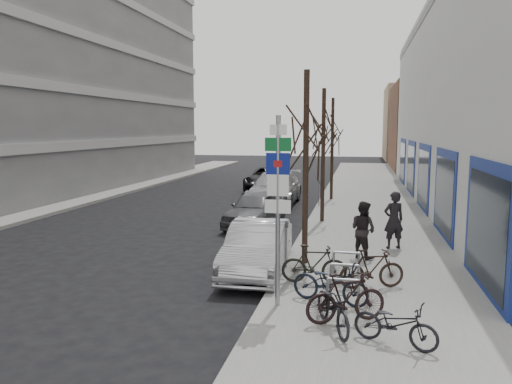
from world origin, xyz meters
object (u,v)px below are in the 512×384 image
at_px(highway_sign_pole, 278,199).
at_px(bike_near_left, 333,303).
at_px(pedestrian_far, 363,229).
at_px(parked_car_mid, 256,209).
at_px(bike_far_curb, 396,320).
at_px(parked_car_back, 275,189).
at_px(bike_near_right, 346,297).
at_px(lane_car, 268,178).
at_px(tree_near, 306,122).
at_px(meter_back, 319,190).
at_px(tree_mid, 324,124).
at_px(bike_mid_inner, 314,264).
at_px(bike_rack, 345,278).
at_px(bike_far_inner, 372,268).
at_px(meter_front, 286,239).
at_px(bike_mid_curb, 330,279).
at_px(pedestrian_near, 394,220).
at_px(tree_far, 333,125).
at_px(parked_car_front, 257,248).
at_px(meter_mid, 307,208).

bearing_deg(highway_sign_pole, bike_near_left, -40.43).
bearing_deg(pedestrian_far, parked_car_mid, -8.29).
relative_size(bike_far_curb, parked_car_back, 0.27).
bearing_deg(bike_near_right, lane_car, -11.46).
distance_m(tree_near, meter_back, 10.98).
xyz_separation_m(bike_near_left, bike_near_right, (0.22, 0.37, -0.00)).
height_order(tree_mid, lane_car, tree_mid).
distance_m(tree_near, bike_mid_inner, 3.94).
bearing_deg(bike_mid_inner, bike_near_left, -172.34).
distance_m(bike_rack, parked_car_mid, 9.29).
bearing_deg(bike_far_curb, highway_sign_pole, 78.36).
relative_size(meter_back, bike_mid_inner, 0.79).
xyz_separation_m(meter_back, parked_car_mid, (-2.14, -4.91, -0.21)).
xyz_separation_m(bike_far_inner, parked_car_mid, (-4.40, 7.52, 0.08)).
bearing_deg(pedestrian_far, meter_front, 74.29).
bearing_deg(bike_mid_curb, highway_sign_pole, 125.69).
bearing_deg(pedestrian_near, tree_mid, -80.64).
distance_m(parked_car_back, lane_car, 6.11).
distance_m(bike_near_right, parked_car_back, 16.15).
xyz_separation_m(tree_far, parked_car_front, (-1.20, -13.80, -3.40)).
bearing_deg(parked_car_front, bike_mid_inner, -34.59).
bearing_deg(bike_mid_inner, bike_mid_curb, -165.27).
distance_m(bike_mid_inner, pedestrian_far, 2.99).
bearing_deg(tree_mid, bike_near_left, -84.62).
relative_size(bike_near_left, bike_mid_curb, 0.96).
distance_m(meter_back, bike_near_right, 14.80).
distance_m(tree_far, meter_front, 13.88).
xyz_separation_m(bike_near_left, bike_mid_inner, (-0.61, 2.75, -0.02)).
height_order(tree_near, meter_back, tree_near).
xyz_separation_m(highway_sign_pole, bike_far_inner, (2.01, 1.58, -1.82)).
bearing_deg(bike_near_left, tree_mid, 72.38).
relative_size(meter_mid, bike_mid_curb, 0.73).
distance_m(bike_rack, bike_far_inner, 1.14).
distance_m(bike_mid_inner, pedestrian_near, 4.62).
distance_m(bike_rack, tree_mid, 10.08).
height_order(lane_car, pedestrian_near, pedestrian_near).
bearing_deg(bike_far_inner, bike_mid_curb, 124.56).
bearing_deg(bike_near_left, pedestrian_far, 61.14).
xyz_separation_m(bike_far_curb, lane_car, (-6.42, 22.44, 0.13)).
height_order(highway_sign_pole, bike_rack, highway_sign_pole).
height_order(pedestrian_near, pedestrian_far, pedestrian_near).
height_order(parked_car_front, pedestrian_near, pedestrian_near).
relative_size(bike_mid_curb, parked_car_back, 0.30).
bearing_deg(tree_far, pedestrian_far, -82.44).
relative_size(bike_near_right, pedestrian_far, 0.99).
bearing_deg(meter_back, meter_front, -90.00).
relative_size(bike_rack, parked_car_mid, 0.54).
relative_size(bike_rack, pedestrian_near, 1.24).
relative_size(tree_far, meter_front, 4.33).
height_order(bike_mid_inner, pedestrian_near, pedestrian_near).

